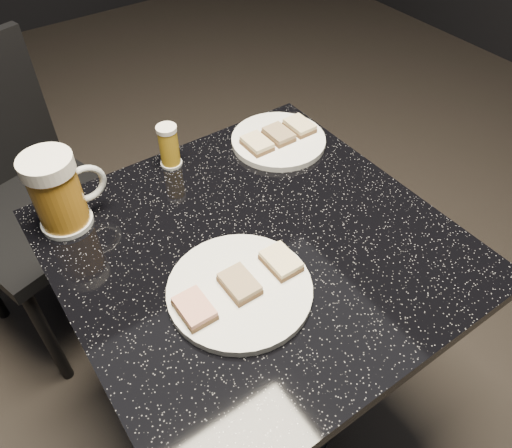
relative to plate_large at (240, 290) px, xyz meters
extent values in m
plane|color=black|center=(0.09, 0.08, -0.76)|extent=(6.00, 6.00, 0.00)
cylinder|color=white|center=(0.00, 0.00, 0.00)|extent=(0.25, 0.25, 0.01)
cylinder|color=white|center=(0.31, 0.31, 0.00)|extent=(0.22, 0.22, 0.01)
cylinder|color=black|center=(0.09, 0.08, -0.74)|extent=(0.44, 0.44, 0.03)
cylinder|color=black|center=(0.09, 0.08, -0.38)|extent=(0.10, 0.10, 0.69)
cube|color=black|center=(0.09, 0.08, -0.02)|extent=(0.70, 0.70, 0.03)
cylinder|color=silver|center=(-0.18, 0.33, 0.00)|extent=(0.10, 0.10, 0.01)
cylinder|color=#C58120|center=(-0.18, 0.33, 0.06)|extent=(0.09, 0.09, 0.12)
cylinder|color=white|center=(-0.18, 0.33, 0.14)|extent=(0.10, 0.10, 0.03)
torus|color=silver|center=(-0.13, 0.33, 0.07)|extent=(0.08, 0.01, 0.08)
cylinder|color=silver|center=(0.07, 0.38, 0.00)|extent=(0.05, 0.05, 0.01)
cylinder|color=gold|center=(0.07, 0.38, 0.04)|extent=(0.04, 0.04, 0.08)
cylinder|color=white|center=(0.07, 0.38, 0.09)|extent=(0.04, 0.04, 0.01)
cube|color=black|center=(-0.20, 0.74, -0.31)|extent=(0.53, 0.53, 0.04)
cylinder|color=black|center=(-0.32, 0.52, -0.54)|extent=(0.03, 0.03, 0.43)
cylinder|color=black|center=(0.03, 0.62, -0.54)|extent=(0.03, 0.03, 0.43)
cylinder|color=black|center=(-0.07, 0.97, -0.54)|extent=(0.03, 0.03, 0.43)
cube|color=#4C3521|center=(-0.09, 0.00, 0.01)|extent=(0.05, 0.07, 0.01)
cube|color=tan|center=(-0.09, 0.00, 0.02)|extent=(0.05, 0.07, 0.01)
cube|color=#4C3521|center=(0.00, 0.00, 0.01)|extent=(0.05, 0.07, 0.01)
cube|color=#8C7251|center=(0.00, 0.00, 0.02)|extent=(0.05, 0.07, 0.01)
cube|color=#4C3521|center=(0.09, 0.00, 0.01)|extent=(0.05, 0.07, 0.01)
cube|color=beige|center=(0.09, 0.00, 0.02)|extent=(0.05, 0.07, 0.01)
cube|color=#4C3521|center=(0.25, 0.31, 0.01)|extent=(0.05, 0.07, 0.01)
cube|color=beige|center=(0.25, 0.31, 0.02)|extent=(0.05, 0.07, 0.01)
cube|color=#4C3521|center=(0.31, 0.31, 0.01)|extent=(0.05, 0.07, 0.01)
cube|color=#8C7251|center=(0.31, 0.31, 0.02)|extent=(0.05, 0.07, 0.01)
cube|color=#4C3521|center=(0.37, 0.31, 0.01)|extent=(0.05, 0.07, 0.01)
cube|color=beige|center=(0.37, 0.31, 0.02)|extent=(0.05, 0.07, 0.01)
camera|label=1|loc=(-0.27, -0.44, 0.68)|focal=35.00mm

